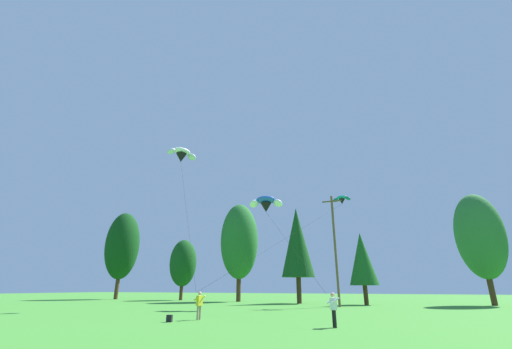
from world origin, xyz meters
TOP-DOWN VIEW (x-y plane):
  - treeline_tree_a at (-39.11, 47.27)m, footprint 5.92×5.92m
  - treeline_tree_b at (-26.08, 48.16)m, footprint 4.41×4.41m
  - treeline_tree_c at (-14.85, 46.54)m, footprint 5.70×5.70m
  - treeline_tree_d at (-5.02, 44.27)m, footprint 4.35×4.35m
  - treeline_tree_e at (3.29, 43.81)m, footprint 3.46×3.46m
  - treeline_tree_f at (16.80, 47.87)m, footprint 5.31×5.31m
  - utility_pole at (1.10, 38.20)m, footprint 2.20×0.26m
  - kite_flyer_near at (-4.62, 19.87)m, footprint 0.65×0.67m
  - kite_flyer_mid at (4.10, 18.95)m, footprint 0.75×0.76m
  - parafoil_kite_high_white at (-13.63, 28.81)m, footprint 9.87×10.70m
  - parafoil_kite_mid_blue_white at (-5.25, 33.39)m, footprint 10.99×15.76m
  - parafoil_kite_far_teal at (2.10, 39.29)m, footprint 8.18×19.83m
  - backpack at (-5.49, 18.04)m, footprint 0.37×0.32m

SIDE VIEW (x-z plane):
  - backpack at x=-5.49m, z-range 0.00..0.40m
  - kite_flyer_near at x=-4.62m, z-range 0.15..1.84m
  - kite_flyer_mid at x=4.10m, z-range 0.15..1.84m
  - treeline_tree_e at x=3.29m, z-range 1.06..9.50m
  - treeline_tree_b at x=-26.08m, z-range 1.02..10.70m
  - utility_pole at x=1.10m, z-range 0.27..12.33m
  - treeline_tree_d at x=-5.02m, z-range 1.58..14.07m
  - treeline_tree_f at x=16.80m, z-range 1.37..14.38m
  - treeline_tree_c at x=-14.85m, z-range 1.52..15.97m
  - treeline_tree_a at x=-39.11m, z-range 1.61..16.89m
  - parafoil_kite_mid_blue_white at x=-5.25m, z-range 5.72..15.71m
  - parafoil_kite_far_teal at x=2.10m, z-range 6.43..17.20m
  - parafoil_kite_high_white at x=-13.63m, z-range 8.50..23.86m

